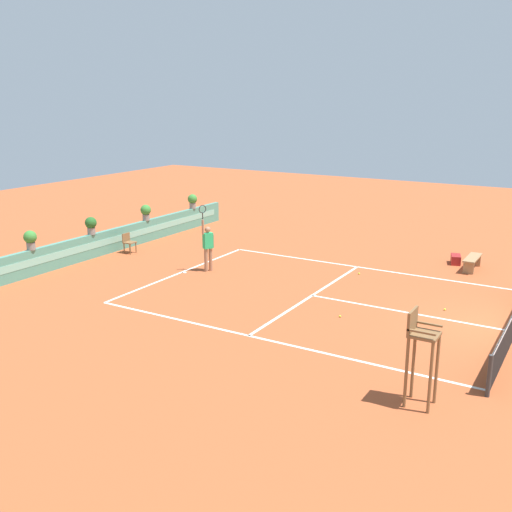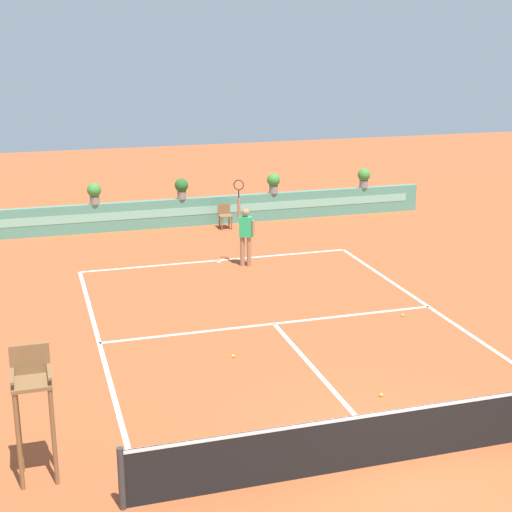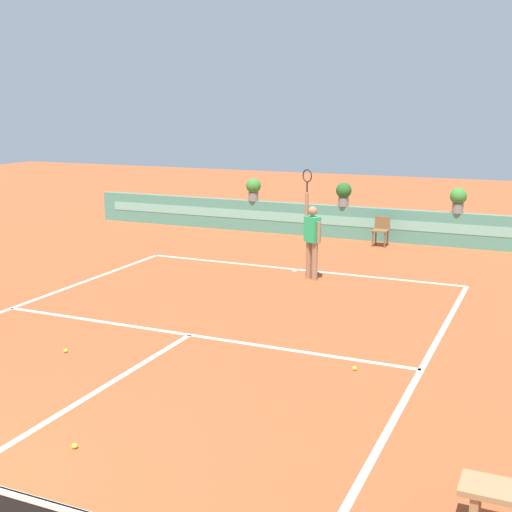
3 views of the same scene
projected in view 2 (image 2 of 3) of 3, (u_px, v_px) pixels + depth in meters
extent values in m
plane|color=#A84C28|center=(279.00, 330.00, 18.05)|extent=(60.00, 60.00, 0.00)
cube|color=white|center=(218.00, 260.00, 23.46)|extent=(8.22, 0.10, 0.01)
cube|color=white|center=(274.00, 324.00, 18.41)|extent=(8.22, 0.10, 0.01)
cube|color=white|center=(323.00, 380.00, 15.47)|extent=(0.10, 6.40, 0.01)
cube|color=white|center=(101.00, 351.00, 16.86)|extent=(0.10, 11.89, 0.01)
cube|color=white|center=(437.00, 313.00, 19.13)|extent=(0.10, 11.89, 0.01)
cube|color=white|center=(219.00, 261.00, 23.37)|extent=(0.10, 0.20, 0.01)
cylinder|color=#333333|center=(121.00, 479.00, 11.17)|extent=(0.10, 0.10, 1.00)
cube|color=black|center=(398.00, 436.00, 12.40)|extent=(8.82, 0.02, 0.95)
cube|color=white|center=(399.00, 411.00, 12.28)|extent=(8.82, 0.03, 0.06)
cube|color=#4C8E7A|center=(187.00, 212.00, 27.45)|extent=(18.00, 0.20, 1.00)
cube|color=#7ABCA8|center=(188.00, 211.00, 27.34)|extent=(17.10, 0.01, 0.28)
cylinder|color=brown|center=(19.00, 442.00, 11.57)|extent=(0.07, 0.07, 1.60)
cylinder|color=brown|center=(54.00, 437.00, 11.71)|extent=(0.07, 0.07, 1.60)
cylinder|color=brown|center=(19.00, 426.00, 12.04)|extent=(0.07, 0.07, 1.60)
cylinder|color=brown|center=(52.00, 422.00, 12.18)|extent=(0.07, 0.07, 1.60)
cube|color=brown|center=(32.00, 382.00, 11.64)|extent=(0.60, 0.60, 0.06)
cube|color=brown|center=(30.00, 359.00, 11.81)|extent=(0.60, 0.06, 0.48)
cube|color=brown|center=(12.00, 376.00, 11.52)|extent=(0.06, 0.60, 0.04)
cube|color=brown|center=(49.00, 371.00, 11.67)|extent=(0.06, 0.60, 0.04)
cylinder|color=brown|center=(222.00, 224.00, 26.92)|extent=(0.05, 0.05, 0.45)
cylinder|color=brown|center=(232.00, 223.00, 27.01)|extent=(0.05, 0.05, 0.45)
cylinder|color=brown|center=(219.00, 222.00, 27.24)|extent=(0.05, 0.05, 0.45)
cylinder|color=brown|center=(229.00, 221.00, 27.34)|extent=(0.05, 0.05, 0.45)
cube|color=brown|center=(225.00, 216.00, 27.06)|extent=(0.44, 0.44, 0.04)
cube|color=brown|center=(224.00, 209.00, 27.18)|extent=(0.44, 0.04, 0.36)
cylinder|color=#9E7051|center=(249.00, 251.00, 22.78)|extent=(0.14, 0.14, 0.90)
cylinder|color=#9E7051|center=(242.00, 251.00, 22.82)|extent=(0.14, 0.14, 0.90)
cube|color=#28B266|center=(246.00, 227.00, 22.59)|extent=(0.42, 0.36, 0.60)
sphere|color=#9E7051|center=(246.00, 212.00, 22.47)|extent=(0.22, 0.22, 0.22)
cylinder|color=#9E7051|center=(239.00, 208.00, 22.47)|extent=(0.09, 0.09, 0.55)
cylinder|color=black|center=(239.00, 194.00, 22.35)|extent=(0.04, 0.04, 0.24)
torus|color=#262626|center=(239.00, 185.00, 22.28)|extent=(0.29, 0.17, 0.31)
cylinder|color=#9E7051|center=(253.00, 229.00, 22.57)|extent=(0.09, 0.09, 0.50)
sphere|color=#CCE033|center=(233.00, 356.00, 16.52)|extent=(0.07, 0.07, 0.07)
sphere|color=#CCE033|center=(381.00, 395.00, 14.76)|extent=(0.07, 0.07, 0.07)
sphere|color=#CCE033|center=(403.00, 315.00, 18.88)|extent=(0.07, 0.07, 0.07)
cylinder|color=gray|center=(95.00, 200.00, 26.39)|extent=(0.32, 0.32, 0.28)
sphere|color=#387F33|center=(94.00, 190.00, 26.29)|extent=(0.48, 0.48, 0.48)
cylinder|color=gray|center=(364.00, 184.00, 29.15)|extent=(0.32, 0.32, 0.28)
sphere|color=#387F33|center=(364.00, 175.00, 29.06)|extent=(0.48, 0.48, 0.48)
cylinder|color=gray|center=(182.00, 195.00, 27.22)|extent=(0.32, 0.32, 0.28)
sphere|color=#235B23|center=(181.00, 185.00, 27.13)|extent=(0.48, 0.48, 0.48)
cylinder|color=gray|center=(273.00, 189.00, 28.16)|extent=(0.32, 0.32, 0.28)
sphere|color=#387F33|center=(274.00, 180.00, 28.07)|extent=(0.48, 0.48, 0.48)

